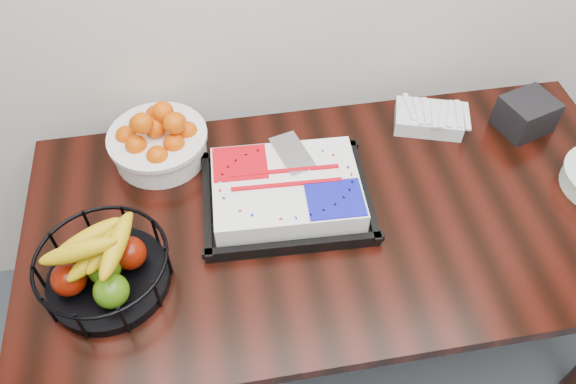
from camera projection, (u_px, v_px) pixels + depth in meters
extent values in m
cube|color=black|center=(340.00, 216.00, 1.63)|extent=(1.80, 0.90, 0.04)
cylinder|color=black|center=(93.00, 230.00, 2.06)|extent=(0.07, 0.07, 0.71)
cylinder|color=black|center=(512.00, 174.00, 2.24)|extent=(0.07, 0.07, 0.71)
cube|color=black|center=(286.00, 200.00, 1.63)|extent=(0.49, 0.39, 0.02)
cube|color=white|center=(286.00, 189.00, 1.59)|extent=(0.43, 0.33, 0.07)
cube|color=#C10410|center=(239.00, 165.00, 1.60)|extent=(0.16, 0.14, 0.00)
cube|color=#0E109E|center=(336.00, 197.00, 1.53)|extent=(0.16, 0.14, 0.00)
cube|color=silver|center=(291.00, 153.00, 1.63)|extent=(0.12, 0.18, 0.00)
cylinder|color=white|center=(159.00, 146.00, 1.72)|extent=(0.28, 0.28, 0.09)
cylinder|color=white|center=(157.00, 136.00, 1.69)|extent=(0.30, 0.30, 0.01)
cylinder|color=black|center=(109.00, 279.00, 1.45)|extent=(0.31, 0.31, 0.03)
torus|color=black|center=(100.00, 259.00, 1.38)|extent=(0.33, 0.33, 0.01)
cube|color=silver|center=(428.00, 119.00, 1.83)|extent=(0.25, 0.20, 0.05)
cube|color=black|center=(526.00, 114.00, 1.80)|extent=(0.19, 0.17, 0.11)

